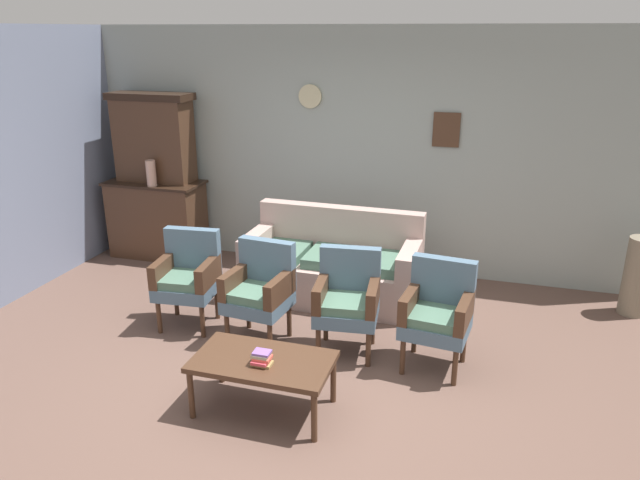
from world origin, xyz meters
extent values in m
plane|color=brown|center=(0.00, 0.00, 0.00)|extent=(7.68, 7.68, 0.00)
cube|color=#939E99|center=(0.00, 2.63, 1.35)|extent=(6.40, 0.06, 2.70)
cube|color=#472D1E|center=(0.90, 2.58, 1.65)|extent=(0.28, 0.02, 0.36)
cylinder|color=beige|center=(-0.60, 2.58, 1.95)|extent=(0.26, 0.03, 0.26)
cube|color=#472D1E|center=(-2.46, 2.25, 0.45)|extent=(1.10, 0.52, 0.90)
cube|color=black|center=(-2.46, 2.25, 0.92)|extent=(1.16, 0.55, 0.03)
cube|color=#472D1E|center=(-2.46, 2.33, 1.41)|extent=(0.90, 0.36, 0.95)
cube|color=black|center=(-2.46, 2.33, 1.92)|extent=(0.99, 0.38, 0.08)
cylinder|color=tan|center=(-2.37, 2.07, 1.08)|extent=(0.11, 0.11, 0.30)
cube|color=tan|center=(-0.08, 1.64, 0.21)|extent=(1.78, 0.83, 0.42)
cube|color=tan|center=(-0.07, 1.96, 0.66)|extent=(1.77, 0.19, 0.48)
cube|color=tan|center=(0.72, 1.63, 0.54)|extent=(0.17, 0.80, 0.24)
cube|color=tan|center=(-0.88, 1.65, 0.54)|extent=(0.17, 0.80, 0.24)
cube|color=#4C705B|center=(0.43, 1.59, 0.47)|extent=(0.47, 0.57, 0.10)
cube|color=#4C705B|center=(-0.08, 1.60, 0.47)|extent=(0.47, 0.57, 0.10)
cube|color=#4C705B|center=(-0.59, 1.61, 0.47)|extent=(0.47, 0.57, 0.10)
cube|color=slate|center=(-1.20, 0.67, 0.38)|extent=(0.57, 0.53, 0.12)
cube|color=#4C705B|center=(-1.20, 0.65, 0.47)|extent=(0.48, 0.45, 0.10)
cube|color=slate|center=(-1.22, 0.87, 0.67)|extent=(0.53, 0.15, 0.46)
cube|color=#472D1E|center=(-0.98, 0.69, 0.55)|extent=(0.13, 0.49, 0.22)
cube|color=#472D1E|center=(-1.42, 0.64, 0.55)|extent=(0.13, 0.49, 0.22)
cylinder|color=#472D1E|center=(-0.97, 0.50, 0.16)|extent=(0.04, 0.04, 0.32)
cylinder|color=#472D1E|center=(-1.39, 0.46, 0.16)|extent=(0.04, 0.04, 0.32)
cylinder|color=#472D1E|center=(-1.01, 0.88, 0.16)|extent=(0.04, 0.04, 0.32)
cylinder|color=#472D1E|center=(-1.43, 0.83, 0.16)|extent=(0.04, 0.04, 0.32)
cube|color=slate|center=(-0.46, 0.58, 0.38)|extent=(0.57, 0.53, 0.12)
cube|color=#4C705B|center=(-0.46, 0.56, 0.47)|extent=(0.48, 0.45, 0.10)
cube|color=slate|center=(-0.43, 0.77, 0.67)|extent=(0.53, 0.15, 0.46)
cube|color=#472D1E|center=(-0.24, 0.55, 0.55)|extent=(0.13, 0.49, 0.22)
cube|color=#472D1E|center=(-0.67, 0.60, 0.55)|extent=(0.13, 0.49, 0.22)
cylinder|color=#472D1E|center=(-0.27, 0.37, 0.16)|extent=(0.04, 0.04, 0.32)
cylinder|color=#472D1E|center=(-0.68, 0.41, 0.16)|extent=(0.04, 0.04, 0.32)
cylinder|color=#472D1E|center=(-0.23, 0.74, 0.16)|extent=(0.04, 0.04, 0.32)
cylinder|color=#472D1E|center=(-0.64, 0.79, 0.16)|extent=(0.04, 0.04, 0.32)
cube|color=slate|center=(0.34, 0.61, 0.38)|extent=(0.57, 0.54, 0.12)
cube|color=#4C705B|center=(0.34, 0.59, 0.47)|extent=(0.49, 0.46, 0.10)
cube|color=slate|center=(0.32, 0.81, 0.67)|extent=(0.53, 0.16, 0.46)
cube|color=#472D1E|center=(0.56, 0.63, 0.55)|extent=(0.13, 0.49, 0.22)
cube|color=#472D1E|center=(0.12, 0.58, 0.55)|extent=(0.13, 0.49, 0.22)
cylinder|color=#472D1E|center=(0.57, 0.44, 0.16)|extent=(0.04, 0.04, 0.32)
cylinder|color=#472D1E|center=(0.15, 0.40, 0.16)|extent=(0.04, 0.04, 0.32)
cylinder|color=#472D1E|center=(0.53, 0.82, 0.16)|extent=(0.04, 0.04, 0.32)
cylinder|color=#472D1E|center=(0.11, 0.77, 0.16)|extent=(0.04, 0.04, 0.32)
cube|color=slate|center=(1.09, 0.58, 0.38)|extent=(0.57, 0.53, 0.12)
cube|color=#4C705B|center=(1.09, 0.56, 0.47)|extent=(0.48, 0.45, 0.10)
cube|color=slate|center=(1.11, 0.77, 0.67)|extent=(0.53, 0.16, 0.46)
cube|color=#472D1E|center=(1.31, 0.55, 0.55)|extent=(0.13, 0.49, 0.22)
cube|color=#472D1E|center=(0.87, 0.60, 0.55)|extent=(0.13, 0.49, 0.22)
cylinder|color=#472D1E|center=(1.28, 0.36, 0.16)|extent=(0.04, 0.04, 0.32)
cylinder|color=#472D1E|center=(0.86, 0.41, 0.16)|extent=(0.04, 0.04, 0.32)
cylinder|color=#472D1E|center=(1.32, 0.74, 0.16)|extent=(0.04, 0.04, 0.32)
cylinder|color=#472D1E|center=(0.90, 0.79, 0.16)|extent=(0.04, 0.04, 0.32)
cube|color=#472D1E|center=(-0.03, -0.36, 0.40)|extent=(1.00, 0.56, 0.04)
cylinder|color=#472D1E|center=(-0.49, -0.12, 0.19)|extent=(0.04, 0.04, 0.38)
cylinder|color=#472D1E|center=(0.43, -0.12, 0.19)|extent=(0.04, 0.04, 0.38)
cylinder|color=#472D1E|center=(-0.49, -0.60, 0.19)|extent=(0.04, 0.04, 0.38)
cylinder|color=#472D1E|center=(0.43, -0.60, 0.19)|extent=(0.04, 0.04, 0.38)
cube|color=#A2874E|center=(-0.01, -0.43, 0.43)|extent=(0.14, 0.10, 0.02)
cube|color=#E04758|center=(-0.01, -0.44, 0.45)|extent=(0.12, 0.11, 0.02)
cube|color=#E05849|center=(-0.01, -0.42, 0.47)|extent=(0.12, 0.10, 0.02)
cube|color=#A4A184|center=(-0.02, -0.43, 0.49)|extent=(0.12, 0.10, 0.02)
cube|color=#8057A4|center=(-0.01, -0.42, 0.51)|extent=(0.12, 0.09, 0.02)
cylinder|color=#7A6E5A|center=(2.85, 2.15, 0.39)|extent=(0.26, 0.26, 0.78)
camera|label=1|loc=(1.43, -3.80, 2.64)|focal=33.37mm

